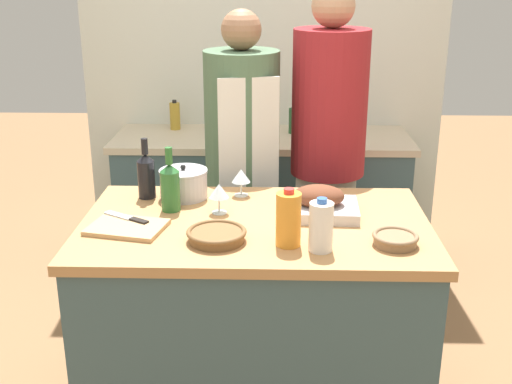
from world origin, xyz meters
TOP-DOWN VIEW (x-y plane):
  - kitchen_island at (0.00, 0.00)m, footprint 1.38×0.84m
  - back_counter at (0.00, 1.43)m, footprint 1.79×0.60m
  - back_wall at (0.00, 1.78)m, footprint 2.29×0.10m
  - roasting_pan at (0.25, 0.08)m, footprint 0.33×0.26m
  - wicker_basket at (-0.14, -0.19)m, footprint 0.22×0.22m
  - cutting_board at (-0.49, -0.09)m, footprint 0.32×0.26m
  - stock_pot at (-0.32, 0.27)m, footprint 0.21×0.21m
  - mixing_bowl at (0.51, -0.21)m, footprint 0.17×0.17m
  - juice_jug at (0.13, -0.22)m, footprint 0.09×0.09m
  - milk_jug at (0.24, -0.26)m, footprint 0.09×0.09m
  - wine_bottle_green at (-0.35, 0.12)m, footprint 0.08×0.08m
  - wine_bottle_dark at (-0.48, 0.27)m, footprint 0.08×0.08m
  - wine_glass_left at (-0.07, 0.30)m, footprint 0.08×0.08m
  - wine_glass_right at (-0.15, 0.09)m, footprint 0.08×0.08m
  - knife_chef at (-0.50, -0.02)m, footprint 0.20×0.14m
  - condiment_bottle_tall at (-0.55, 1.58)m, footprint 0.06×0.06m
  - condiment_bottle_short at (0.19, 1.51)m, footprint 0.06×0.06m
  - person_cook_aproned at (-0.09, 0.78)m, footprint 0.38×0.40m
  - person_cook_guest at (0.35, 0.80)m, footprint 0.37×0.37m

SIDE VIEW (x-z plane):
  - back_counter at x=0.00m, z-range 0.00..0.89m
  - kitchen_island at x=0.00m, z-range 0.00..0.91m
  - cutting_board at x=-0.49m, z-range 0.91..0.93m
  - person_cook_aproned at x=-0.09m, z-range 0.08..1.76m
  - knife_chef at x=-0.50m, z-range 0.93..0.94m
  - mixing_bowl at x=0.51m, z-range 0.91..0.96m
  - wicker_basket at x=-0.14m, z-range 0.91..0.96m
  - roasting_pan at x=0.25m, z-range 0.90..1.02m
  - condiment_bottle_short at x=0.19m, z-range 0.88..1.05m
  - stock_pot at x=-0.32m, z-range 0.90..1.05m
  - condiment_bottle_tall at x=-0.55m, z-range 0.88..1.07m
  - person_cook_guest at x=0.35m, z-range 0.09..1.89m
  - wine_glass_left at x=-0.07m, z-range 0.94..1.06m
  - milk_jug at x=0.24m, z-range 0.90..1.10m
  - wine_glass_right at x=-0.15m, z-range 0.94..1.07m
  - juice_jug at x=0.13m, z-range 0.90..1.12m
  - wine_bottle_dark at x=-0.48m, z-range 0.88..1.15m
  - wine_bottle_green at x=-0.35m, z-range 0.88..1.15m
  - back_wall at x=0.00m, z-range 0.00..2.55m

